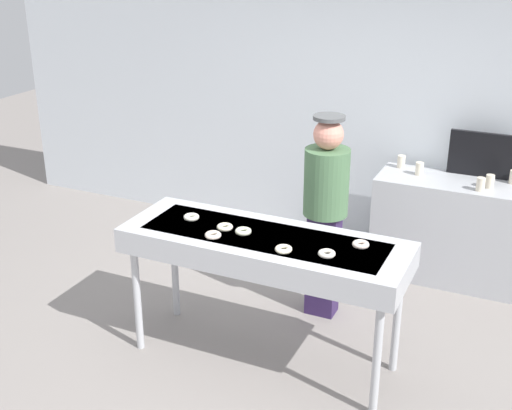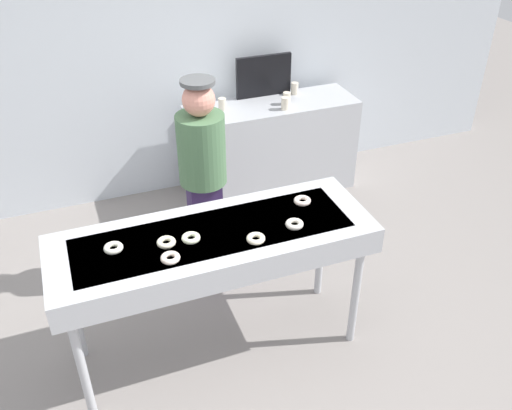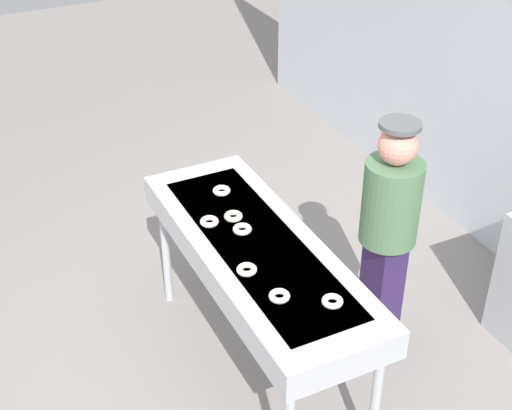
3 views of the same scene
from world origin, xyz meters
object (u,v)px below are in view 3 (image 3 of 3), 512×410
object	(u,v)px
sugar_donut_5	(209,222)
sugar_donut_0	(233,216)
sugar_donut_4	(247,270)
sugar_donut_6	(222,191)
worker_baker	(388,228)
sugar_donut_2	(332,301)
sugar_donut_3	(279,296)
fryer_conveyor	(257,256)
sugar_donut_1	(242,229)

from	to	relation	value
sugar_donut_5	sugar_donut_0	bearing A→B (deg)	85.72
sugar_donut_4	sugar_donut_0	bearing A→B (deg)	163.16
sugar_donut_0	sugar_donut_6	bearing A→B (deg)	169.42
sugar_donut_4	worker_baker	bearing A→B (deg)	92.89
sugar_donut_5	worker_baker	distance (m)	1.09
sugar_donut_2	sugar_donut_6	distance (m)	1.25
sugar_donut_2	sugar_donut_3	bearing A→B (deg)	-124.99
sugar_donut_0	sugar_donut_5	size ratio (longest dim) A/B	1.00
sugar_donut_2	worker_baker	bearing A→B (deg)	125.06
fryer_conveyor	sugar_donut_2	world-z (taller)	sugar_donut_2
sugar_donut_0	sugar_donut_6	xyz separation A→B (m)	(-0.30, 0.06, 0.00)
sugar_donut_0	worker_baker	distance (m)	0.94
sugar_donut_1	worker_baker	bearing A→B (deg)	69.35
sugar_donut_3	sugar_donut_5	distance (m)	0.80
fryer_conveyor	sugar_donut_6	world-z (taller)	sugar_donut_6
sugar_donut_4	sugar_donut_5	world-z (taller)	same
sugar_donut_0	sugar_donut_6	distance (m)	0.31
fryer_conveyor	sugar_donut_5	distance (m)	0.37
worker_baker	sugar_donut_3	bearing A→B (deg)	108.15
sugar_donut_1	sugar_donut_4	xyz separation A→B (m)	(0.36, -0.14, 0.00)
fryer_conveyor	sugar_donut_4	size ratio (longest dim) A/B	17.69
sugar_donut_0	sugar_donut_3	size ratio (longest dim) A/B	1.00
fryer_conveyor	sugar_donut_4	distance (m)	0.30
sugar_donut_0	sugar_donut_2	world-z (taller)	same
sugar_donut_2	sugar_donut_3	xyz separation A→B (m)	(-0.16, -0.23, 0.00)
fryer_conveyor	sugar_donut_0	size ratio (longest dim) A/B	17.69
sugar_donut_1	sugar_donut_6	size ratio (longest dim) A/B	1.00
sugar_donut_3	worker_baker	world-z (taller)	worker_baker
sugar_donut_2	sugar_donut_6	xyz separation A→B (m)	(-1.25, -0.07, 0.00)
sugar_donut_1	sugar_donut_3	distance (m)	0.65
sugar_donut_2	sugar_donut_3	world-z (taller)	same
sugar_donut_2	sugar_donut_4	size ratio (longest dim) A/B	1.00
sugar_donut_3	sugar_donut_4	size ratio (longest dim) A/B	1.00
sugar_donut_5	worker_baker	xyz separation A→B (m)	(0.47, 0.98, -0.05)
sugar_donut_0	sugar_donut_6	world-z (taller)	same
sugar_donut_0	sugar_donut_5	distance (m)	0.15
sugar_donut_1	sugar_donut_2	bearing A→B (deg)	9.78
sugar_donut_1	sugar_donut_0	bearing A→B (deg)	175.98
sugar_donut_6	worker_baker	world-z (taller)	worker_baker
sugar_donut_0	sugar_donut_1	size ratio (longest dim) A/B	1.00
sugar_donut_6	worker_baker	size ratio (longest dim) A/B	0.07
sugar_donut_6	sugar_donut_2	bearing A→B (deg)	3.24
sugar_donut_1	sugar_donut_4	distance (m)	0.39
fryer_conveyor	sugar_donut_6	distance (m)	0.61
sugar_donut_2	sugar_donut_4	distance (m)	0.52
sugar_donut_1	worker_baker	xyz separation A→B (m)	(0.31, 0.83, -0.05)
sugar_donut_0	sugar_donut_2	bearing A→B (deg)	7.65
sugar_donut_3	sugar_donut_4	xyz separation A→B (m)	(-0.28, -0.06, 0.00)
worker_baker	sugar_donut_2	bearing A→B (deg)	123.60
sugar_donut_6	sugar_donut_0	bearing A→B (deg)	-10.58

